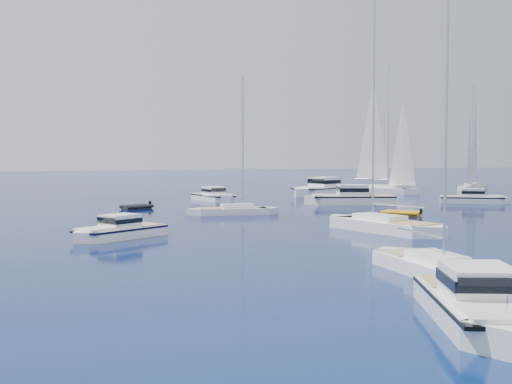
# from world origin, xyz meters

# --- Properties ---
(ground) EXTENTS (400.00, 400.00, 0.00)m
(ground) POSITION_xyz_m (0.00, 0.00, 0.00)
(ground) COLOR navy
(ground) RESTS_ON ground
(motor_cruiser_near) EXTENTS (6.22, 10.05, 2.53)m
(motor_cruiser_near) POSITION_xyz_m (-8.71, -16.67, 0.00)
(motor_cruiser_near) COLOR silver
(motor_cruiser_near) RESTS_ON ground
(motor_cruiser_left) EXTENTS (7.98, 6.64, 2.11)m
(motor_cruiser_left) POSITION_xyz_m (-17.65, 10.86, 0.00)
(motor_cruiser_left) COLOR white
(motor_cruiser_left) RESTS_ON ground
(motor_cruiser_centre) EXTENTS (11.55, 6.30, 2.90)m
(motor_cruiser_centre) POSITION_xyz_m (11.28, 33.99, 0.00)
(motor_cruiser_centre) COLOR white
(motor_cruiser_centre) RESTS_ON ground
(motor_cruiser_far_r) EXTENTS (8.63, 6.58, 2.23)m
(motor_cruiser_far_r) POSITION_xyz_m (25.89, 31.19, 0.00)
(motor_cruiser_far_r) COLOR silver
(motor_cruiser_far_r) RESTS_ON ground
(motor_cruiser_distant) EXTENTS (12.77, 9.51, 3.28)m
(motor_cruiser_distant) POSITION_xyz_m (15.07, 50.23, 0.00)
(motor_cruiser_distant) COLOR white
(motor_cruiser_distant) RESTS_ON ground
(motor_cruiser_horizon) EXTENTS (4.44, 8.98, 2.26)m
(motor_cruiser_horizon) POSITION_xyz_m (-2.09, 44.39, 0.00)
(motor_cruiser_horizon) COLOR white
(motor_cruiser_horizon) RESTS_ON ground
(sailboat_fore) EXTENTS (3.06, 10.56, 15.40)m
(sailboat_fore) POSITION_xyz_m (-4.90, -7.83, 0.00)
(sailboat_fore) COLOR white
(sailboat_fore) RESTS_ON ground
(sailboat_mid_r) EXTENTS (6.46, 12.98, 18.47)m
(sailboat_mid_r) POSITION_xyz_m (1.81, 9.00, 0.00)
(sailboat_mid_r) COLOR white
(sailboat_mid_r) RESTS_ON ground
(sailboat_centre) EXTENTS (9.58, 3.29, 13.82)m
(sailboat_centre) POSITION_xyz_m (-5.02, 25.98, 0.00)
(sailboat_centre) COLOR silver
(sailboat_centre) RESTS_ON ground
(sailboat_sails_r) EXTENTS (10.42, 12.60, 19.24)m
(sailboat_sails_r) POSITION_xyz_m (25.18, 52.70, 0.00)
(sailboat_sails_r) COLOR white
(sailboat_sails_r) RESTS_ON ground
(sailboat_sails_far) EXTENTS (10.75, 10.34, 17.41)m
(sailboat_sails_far) POSITION_xyz_m (42.86, 54.74, 0.00)
(sailboat_sails_far) COLOR silver
(sailboat_sails_far) RESTS_ON ground
(tender_yellow) EXTENTS (3.95, 4.15, 0.95)m
(tender_yellow) POSITION_xyz_m (9.66, 19.88, 0.00)
(tender_yellow) COLOR #C8880B
(tender_yellow) RESTS_ON ground
(tender_grey_near) EXTENTS (3.72, 3.04, 0.95)m
(tender_grey_near) POSITION_xyz_m (1.80, 11.61, 0.00)
(tender_grey_near) COLOR black
(tender_grey_near) RESTS_ON ground
(tender_grey_far) EXTENTS (3.98, 3.35, 0.95)m
(tender_grey_far) POSITION_xyz_m (-12.86, 35.38, 0.00)
(tender_grey_far) COLOR black
(tender_grey_far) RESTS_ON ground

